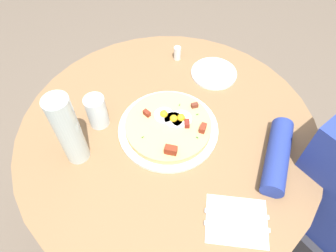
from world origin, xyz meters
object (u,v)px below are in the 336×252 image
(breakfast_pizza, at_px, (168,125))
(salt_shaker, at_px, (177,53))
(pizza_plate, at_px, (168,128))
(water_bottle, at_px, (68,131))
(water_glass, at_px, (97,111))
(person_seated, at_px, (334,215))
(fork, at_px, (237,214))
(knife, at_px, (237,227))
(dining_table, at_px, (168,156))
(bread_plate, at_px, (214,73))

(breakfast_pizza, relative_size, salt_shaker, 5.09)
(pizza_plate, relative_size, water_bottle, 1.28)
(breakfast_pizza, distance_m, water_bottle, 0.32)
(water_bottle, bearing_deg, water_glass, -59.48)
(person_seated, distance_m, breakfast_pizza, 0.69)
(water_glass, bearing_deg, salt_shaker, -78.12)
(person_seated, bearing_deg, water_bottle, 44.03)
(water_glass, bearing_deg, fork, -166.10)
(knife, height_order, salt_shaker, salt_shaker)
(breakfast_pizza, height_order, fork, breakfast_pizza)
(salt_shaker, bearing_deg, breakfast_pizza, 135.68)
(dining_table, distance_m, bread_plate, 0.37)
(person_seated, xyz_separation_m, water_bottle, (0.64, 0.62, 0.36))
(dining_table, height_order, bread_plate, bread_plate)
(dining_table, height_order, water_bottle, water_bottle)
(bread_plate, height_order, salt_shaker, salt_shaker)
(person_seated, bearing_deg, pizza_plate, 31.62)
(dining_table, bearing_deg, breakfast_pizza, -66.20)
(pizza_plate, relative_size, breakfast_pizza, 1.17)
(breakfast_pizza, height_order, bread_plate, breakfast_pizza)
(pizza_plate, height_order, water_glass, water_glass)
(breakfast_pizza, height_order, salt_shaker, breakfast_pizza)
(water_bottle, bearing_deg, fork, -151.06)
(person_seated, height_order, knife, person_seated)
(bread_plate, bearing_deg, fork, 142.58)
(pizza_plate, height_order, fork, pizza_plate)
(breakfast_pizza, relative_size, water_glass, 2.42)
(breakfast_pizza, distance_m, salt_shaker, 0.36)
(dining_table, xyz_separation_m, person_seated, (-0.54, -0.33, -0.05))
(breakfast_pizza, bearing_deg, bread_plate, -72.24)
(water_glass, relative_size, water_bottle, 0.45)
(person_seated, xyz_separation_m, bread_plate, (0.64, 0.02, 0.23))
(breakfast_pizza, bearing_deg, salt_shaker, -44.32)
(knife, bearing_deg, pizza_plate, -53.80)
(dining_table, height_order, knife, knife)
(dining_table, height_order, breakfast_pizza, breakfast_pizza)
(dining_table, distance_m, person_seated, 0.64)
(water_glass, distance_m, water_bottle, 0.16)
(breakfast_pizza, height_order, water_bottle, water_bottle)
(pizza_plate, bearing_deg, breakfast_pizza, -120.59)
(breakfast_pizza, bearing_deg, person_seated, -148.48)
(dining_table, bearing_deg, salt_shaker, -44.41)
(breakfast_pizza, relative_size, fork, 1.61)
(breakfast_pizza, xyz_separation_m, water_glass, (0.17, 0.17, 0.04))
(fork, bearing_deg, dining_table, -50.49)
(salt_shaker, bearing_deg, bread_plate, -161.29)
(bread_plate, distance_m, fork, 0.57)
(dining_table, bearing_deg, pizza_plate, 16.83)
(bread_plate, relative_size, water_glass, 1.49)
(dining_table, relative_size, fork, 5.72)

